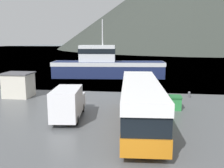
# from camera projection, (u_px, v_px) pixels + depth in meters

# --- Properties ---
(water_surface) EXTENTS (240.00, 240.00, 0.00)m
(water_surface) POSITION_uv_depth(u_px,v_px,m) (144.00, 50.00, 146.33)
(water_surface) COLOR slate
(water_surface) RESTS_ON ground
(tour_bus) EXTENTS (3.30, 12.00, 3.22)m
(tour_bus) POSITION_uv_depth(u_px,v_px,m) (141.00, 102.00, 17.75)
(tour_bus) COLOR #B26614
(tour_bus) RESTS_ON ground
(delivery_van) EXTENTS (2.48, 5.54, 2.53)m
(delivery_van) POSITION_uv_depth(u_px,v_px,m) (68.00, 103.00, 19.43)
(delivery_van) COLOR silver
(delivery_van) RESTS_ON ground
(fishing_boat) EXTENTS (18.30, 5.67, 9.27)m
(fishing_boat) POSITION_uv_depth(u_px,v_px,m) (106.00, 65.00, 40.61)
(fishing_boat) COLOR #19234C
(fishing_boat) RESTS_ON water_surface
(storage_bin) EXTENTS (1.05, 1.33, 1.22)m
(storage_bin) POSITION_uv_depth(u_px,v_px,m) (175.00, 103.00, 22.25)
(storage_bin) COLOR #287F3D
(storage_bin) RESTS_ON ground
(dock_kiosk) EXTENTS (3.04, 2.60, 2.65)m
(dock_kiosk) POSITION_uv_depth(u_px,v_px,m) (19.00, 85.00, 26.91)
(dock_kiosk) COLOR beige
(dock_kiosk) RESTS_ON ground
(mooring_bollard) EXTENTS (0.28, 0.28, 0.68)m
(mooring_bollard) POSITION_uv_depth(u_px,v_px,m) (189.00, 94.00, 26.73)
(mooring_bollard) COLOR #4C4C51
(mooring_bollard) RESTS_ON ground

